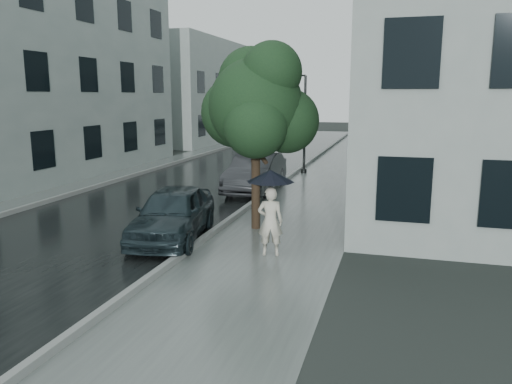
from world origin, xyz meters
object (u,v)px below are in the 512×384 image
(street_tree, at_px, (257,104))
(lamp_post, at_px, (302,116))
(pedestrian, at_px, (270,221))
(car_far, at_px, (256,172))
(car_near, at_px, (173,213))

(street_tree, bearing_deg, lamp_post, 94.10)
(pedestrian, distance_m, street_tree, 3.65)
(street_tree, height_order, lamp_post, street_tree)
(lamp_post, bearing_deg, street_tree, -84.66)
(street_tree, height_order, car_far, street_tree)
(car_near, xyz_separation_m, car_far, (0.23, 6.99, 0.05))
(lamp_post, distance_m, car_far, 5.52)
(lamp_post, relative_size, car_far, 1.05)
(street_tree, distance_m, lamp_post, 10.44)
(pedestrian, xyz_separation_m, street_tree, (-0.99, 2.32, 2.64))
(car_near, bearing_deg, street_tree, 34.15)
(pedestrian, xyz_separation_m, car_near, (-2.78, 0.63, -0.13))
(pedestrian, bearing_deg, car_near, -23.97)
(car_near, bearing_deg, lamp_post, 75.76)
(car_far, bearing_deg, street_tree, -75.04)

